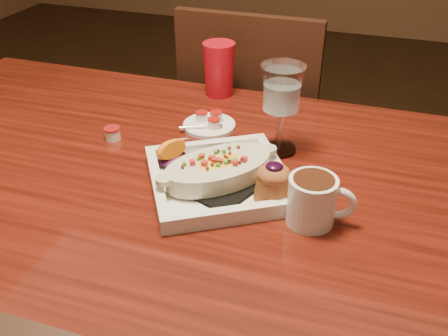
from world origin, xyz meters
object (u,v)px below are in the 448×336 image
(table, at_px, (174,218))
(chair_far, at_px, (255,138))
(saucer, at_px, (209,124))
(red_tumbler, at_px, (219,69))
(plate, at_px, (224,174))
(coffee_mug, at_px, (314,199))
(goblet, at_px, (282,93))

(table, xyz_separation_m, chair_far, (-0.00, 0.63, -0.15))
(saucer, height_order, red_tumbler, red_tumbler)
(plate, distance_m, saucer, 0.24)
(coffee_mug, height_order, saucer, coffee_mug)
(plate, bearing_deg, goblet, 36.63)
(table, relative_size, coffee_mug, 13.08)
(chair_far, height_order, saucer, chair_far)
(chair_far, distance_m, coffee_mug, 0.79)
(table, distance_m, goblet, 0.33)
(goblet, bearing_deg, saucer, 163.53)
(red_tumbler, bearing_deg, saucer, -78.30)
(goblet, xyz_separation_m, red_tumbler, (-0.21, 0.23, -0.06))
(plate, distance_m, goblet, 0.20)
(red_tumbler, bearing_deg, goblet, -47.70)
(coffee_mug, bearing_deg, goblet, 108.49)
(plate, height_order, red_tumbler, red_tumbler)
(goblet, relative_size, red_tumbler, 1.38)
(table, distance_m, red_tumbler, 0.43)
(plate, bearing_deg, chair_far, 67.79)
(goblet, distance_m, red_tumbler, 0.32)
(goblet, height_order, saucer, goblet)
(coffee_mug, height_order, goblet, goblet)
(saucer, xyz_separation_m, red_tumbler, (-0.04, 0.18, 0.06))
(plate, bearing_deg, red_tumbler, 78.51)
(goblet, bearing_deg, plate, -111.69)
(chair_far, relative_size, plate, 2.72)
(table, height_order, chair_far, chair_far)
(plate, xyz_separation_m, saucer, (-0.11, 0.22, -0.02))
(saucer, bearing_deg, table, -89.00)
(chair_far, bearing_deg, goblet, 110.19)
(chair_far, relative_size, red_tumbler, 6.87)
(plate, bearing_deg, table, 150.68)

